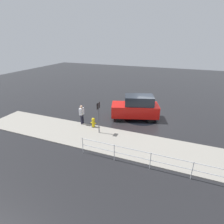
# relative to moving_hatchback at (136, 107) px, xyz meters

# --- Properties ---
(ground_plane) EXTENTS (60.00, 60.00, 0.00)m
(ground_plane) POSITION_rel_moving_hatchback_xyz_m (-1.15, -0.13, -1.03)
(ground_plane) COLOR black
(kerb_strip) EXTENTS (24.00, 3.20, 0.04)m
(kerb_strip) POSITION_rel_moving_hatchback_xyz_m (-1.15, 4.07, -1.01)
(kerb_strip) COLOR gray
(kerb_strip) RESTS_ON ground
(moving_hatchback) EXTENTS (4.23, 2.78, 2.06)m
(moving_hatchback) POSITION_rel_moving_hatchback_xyz_m (0.00, 0.00, 0.00)
(moving_hatchback) COLOR red
(moving_hatchback) RESTS_ON ground
(fire_hydrant) EXTENTS (0.42, 0.31, 0.80)m
(fire_hydrant) POSITION_rel_moving_hatchback_xyz_m (2.64, 2.79, -0.63)
(fire_hydrant) COLOR gold
(fire_hydrant) RESTS_ON ground
(pedestrian) EXTENTS (0.29, 0.56, 1.62)m
(pedestrian) POSITION_rel_moving_hatchback_xyz_m (3.73, 2.61, -0.07)
(pedestrian) COLOR silver
(pedestrian) RESTS_ON ground
(metal_railing) EXTENTS (8.07, 0.04, 1.05)m
(metal_railing) POSITION_rel_moving_hatchback_xyz_m (-2.27, 5.95, -0.30)
(metal_railing) COLOR #B7BABF
(metal_railing) RESTS_ON ground
(sign_post) EXTENTS (0.07, 0.44, 2.40)m
(sign_post) POSITION_rel_moving_hatchback_xyz_m (1.86, 3.44, 0.55)
(sign_post) COLOR #4C4C51
(sign_post) RESTS_ON ground
(puddle_patch) EXTENTS (3.12, 3.12, 0.01)m
(puddle_patch) POSITION_rel_moving_hatchback_xyz_m (-0.39, -0.31, -1.02)
(puddle_patch) COLOR black
(puddle_patch) RESTS_ON ground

